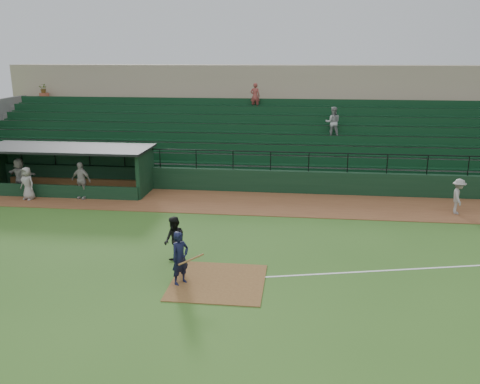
# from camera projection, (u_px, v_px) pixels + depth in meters

# --- Properties ---
(ground) EXTENTS (90.00, 90.00, 0.00)m
(ground) POSITION_uv_depth(u_px,v_px,m) (223.00, 270.00, 17.13)
(ground) COLOR #315B1D
(ground) RESTS_ON ground
(warning_track) EXTENTS (40.00, 4.00, 0.03)m
(warning_track) POSITION_uv_depth(u_px,v_px,m) (247.00, 203.00, 24.79)
(warning_track) COLOR brown
(warning_track) RESTS_ON ground
(home_plate_dirt) EXTENTS (3.00, 3.00, 0.03)m
(home_plate_dirt) POSITION_uv_depth(u_px,v_px,m) (218.00, 282.00, 16.17)
(home_plate_dirt) COLOR brown
(home_plate_dirt) RESTS_ON ground
(foul_line) EXTENTS (17.49, 4.44, 0.01)m
(foul_line) POSITION_uv_depth(u_px,v_px,m) (455.00, 267.00, 17.36)
(foul_line) COLOR white
(foul_line) RESTS_ON ground
(stadium_structure) EXTENTS (38.00, 13.08, 6.40)m
(stadium_structure) POSITION_uv_depth(u_px,v_px,m) (261.00, 132.00, 32.27)
(stadium_structure) COLOR black
(stadium_structure) RESTS_ON ground
(dugout) EXTENTS (8.90, 3.20, 2.42)m
(dugout) POSITION_uv_depth(u_px,v_px,m) (72.00, 165.00, 27.05)
(dugout) COLOR black
(dugout) RESTS_ON ground
(batter_at_plate) EXTENTS (1.16, 0.77, 1.77)m
(batter_at_plate) POSITION_uv_depth(u_px,v_px,m) (180.00, 258.00, 15.85)
(batter_at_plate) COLOR black
(batter_at_plate) RESTS_ON ground
(umpire) EXTENTS (1.03, 1.07, 1.74)m
(umpire) POSITION_uv_depth(u_px,v_px,m) (174.00, 241.00, 17.35)
(umpire) COLOR black
(umpire) RESTS_ON ground
(runner) EXTENTS (0.77, 1.14, 1.64)m
(runner) POSITION_uv_depth(u_px,v_px,m) (458.00, 196.00, 22.88)
(runner) COLOR gray
(runner) RESTS_ON warning_track
(dugout_player_a) EXTENTS (1.18, 0.69, 1.89)m
(dugout_player_a) POSITION_uv_depth(u_px,v_px,m) (81.00, 180.00, 25.27)
(dugout_player_a) COLOR #A6A19C
(dugout_player_a) RESTS_ON warning_track
(dugout_player_b) EXTENTS (0.94, 0.76, 1.67)m
(dugout_player_b) POSITION_uv_depth(u_px,v_px,m) (27.00, 183.00, 25.15)
(dugout_player_b) COLOR #99948F
(dugout_player_b) RESTS_ON warning_track
(dugout_player_c) EXTENTS (1.80, 0.92, 1.85)m
(dugout_player_c) POSITION_uv_depth(u_px,v_px,m) (20.00, 175.00, 26.43)
(dugout_player_c) COLOR #A9A49E
(dugout_player_c) RESTS_ON warning_track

